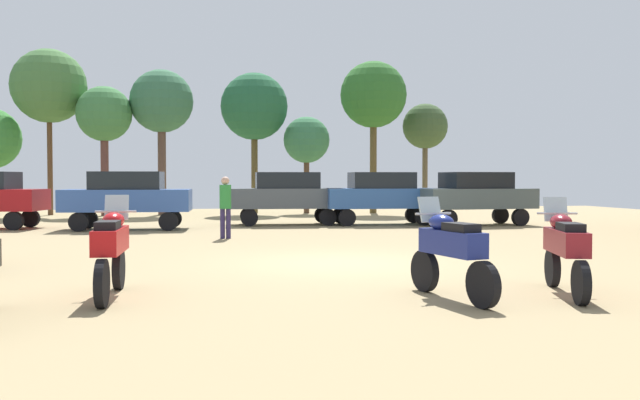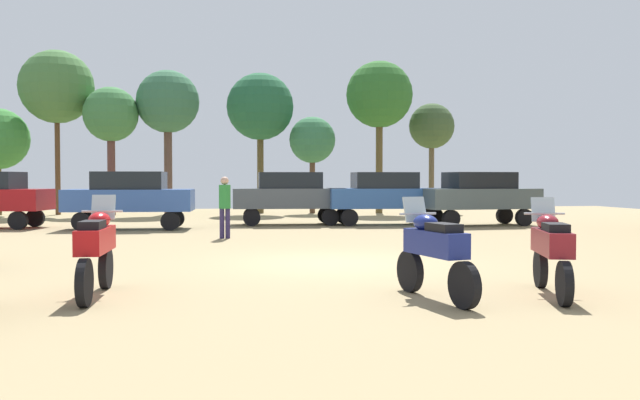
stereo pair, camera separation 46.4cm
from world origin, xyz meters
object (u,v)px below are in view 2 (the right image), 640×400
Objects in this scene: motorcycle_3 at (551,248)px; tree_6 at (168,103)px; car_2 at (384,194)px; tree_4 at (260,107)px; person_1 at (225,202)px; motorcycle_7 at (434,250)px; tree_5 at (57,87)px; car_6 at (290,194)px; tree_7 at (111,116)px; motorcycle_6 at (96,247)px; tree_1 at (312,141)px; car_5 at (479,194)px; car_1 at (130,196)px; tree_2 at (379,96)px; tree_9 at (432,127)px.

tree_6 is at bearing 122.43° from motorcycle_3.
tree_4 is at bearing 26.38° from car_2.
person_1 is 0.26× the size of tree_4.
car_2 is at bearing 65.65° from motorcycle_7.
motorcycle_7 is at bearing -67.27° from tree_5.
car_2 is 1.00× the size of car_6.
person_1 reaches higher than motorcycle_7.
tree_7 is at bearing 95.93° from motorcycle_7.
car_2 is (8.27, 14.54, 0.43)m from motorcycle_6.
tree_5 is at bearing 179.09° from tree_4.
motorcycle_3 is 24.66m from tree_1.
car_5 is at bearing -100.08° from car_6.
tree_6 is at bearing 6.67° from tree_7.
tree_2 reaches higher than car_1.
car_1 is 12.70m from car_5.
person_1 is 15.01m from tree_4.
tree_4 reaches higher than person_1.
tree_7 is (-11.21, 8.45, 3.58)m from car_2.
car_6 is 0.55× the size of tree_5.
car_6 is (5.76, 1.42, 0.00)m from car_1.
tree_2 is at bearing -8.92° from tree_1.
tree_5 reaches higher than tree_2.
tree_9 is at bearing -1.51° from tree_4.
motorcycle_6 is 17.83m from car_5.
tree_1 is (0.13, 24.48, 2.96)m from motorcycle_3.
car_1 is at bearing -129.03° from tree_1.
tree_7 is (-7.18, -0.79, -0.62)m from tree_4.
motorcycle_6 is at bearing 165.79° from car_6.
motorcycle_6 is 1.23× the size of person_1.
tree_5 reaches higher than motorcycle_7.
car_5 is 20.77m from tree_5.
tree_1 is 0.70× the size of tree_6.
tree_5 is 1.40× the size of tree_9.
car_5 and car_6 have the same top height.
tree_6 reaches higher than motorcycle_7.
person_1 is at bearing -80.02° from tree_6.
motorcycle_6 is at bearing -94.14° from person_1.
tree_2 is at bearing -46.80° from car_1.
tree_2 reaches higher than car_2.
tree_4 is 4.57m from tree_6.
tree_4 is at bearing 79.38° from motorcycle_7.
tree_6 is (-5.19, 24.35, 4.71)m from motorcycle_7.
tree_2 reaches higher than tree_6.
tree_2 is at bearing 65.35° from motorcycle_7.
tree_4 reaches higher than tree_6.
car_6 is at bearing -86.89° from tree_4.
motorcycle_3 is 0.50× the size of car_5.
person_1 reaches higher than motorcycle_3.
car_5 is (3.38, -1.05, 0.00)m from car_2.
car_6 is at bearing -40.58° from tree_5.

